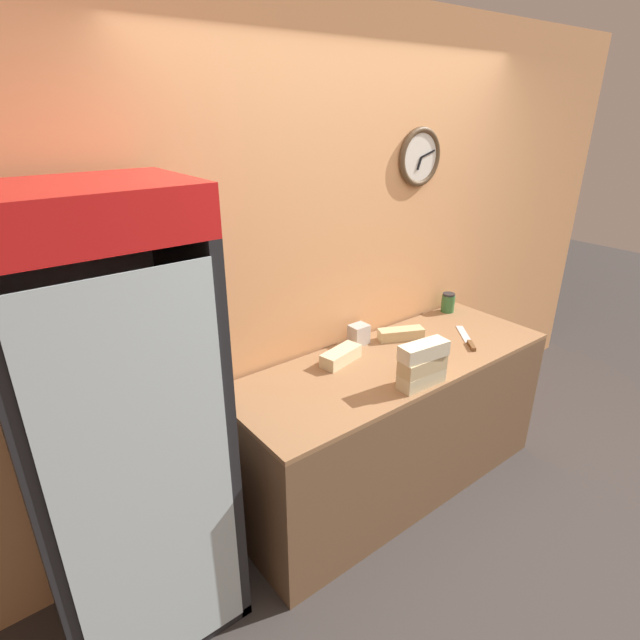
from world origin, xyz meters
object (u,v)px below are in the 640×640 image
Objects in this scene: sandwich_stack_top at (424,350)px; sandwich_flat_right at (401,334)px; chefs_knife at (468,341)px; napkin_dispenser at (359,334)px; sandwich_flat_left at (341,356)px; sandwich_stack_bottom at (421,378)px; sandwich_stack_middle at (423,364)px; condiment_jar at (448,303)px; beverage_cooler at (113,415)px.

sandwich_stack_top reaches higher than sandwich_flat_right.
chefs_knife is 0.67m from napkin_dispenser.
sandwich_flat_left is at bearing -153.93° from napkin_dispenser.
sandwich_stack_bottom is at bearing -69.59° from sandwich_flat_left.
sandwich_stack_bottom is 0.64m from chefs_knife.
sandwich_stack_bottom is at bearing 180.00° from sandwich_stack_top.
sandwich_stack_top is at bearing 0.00° from sandwich_stack_middle.
sandwich_stack_middle is 0.56m from sandwich_flat_right.
sandwich_stack_bottom is 2.01× the size of condiment_jar.
napkin_dispenser is at bearing 7.27° from beverage_cooler.
sandwich_flat_right is at bearing 54.40° from sandwich_stack_bottom.
sandwich_stack_middle is 1.07m from condiment_jar.
chefs_knife is at bearing 14.96° from sandwich_stack_top.
condiment_jar is at bearing -0.01° from napkin_dispenser.
napkin_dispenser is (-0.25, 0.11, 0.03)m from sandwich_flat_right.
sandwich_flat_left is at bearing 110.41° from sandwich_stack_top.
beverage_cooler is at bearing 165.12° from sandwich_stack_top.
chefs_knife is at bearing -36.29° from napkin_dispenser.
sandwich_stack_middle is 0.88× the size of chefs_knife.
beverage_cooler is 1.45m from sandwich_stack_top.
chefs_knife is at bearing -19.74° from sandwich_flat_left.
sandwich_stack_top is 0.58m from napkin_dispenser.
sandwich_stack_top is 2.28× the size of napkin_dispenser.
beverage_cooler is 7.34× the size of sandwich_stack_bottom.
sandwich_stack_top reaches higher than napkin_dispenser.
beverage_cooler reaches higher than chefs_knife.
napkin_dispenser is at bearing 143.71° from chefs_knife.
sandwich_flat_right is (0.48, 0.00, -0.00)m from sandwich_flat_left.
sandwich_flat_right is at bearing 54.40° from sandwich_stack_middle.
sandwich_flat_right is (1.72, 0.08, -0.17)m from beverage_cooler.
sandwich_flat_left is 0.95× the size of sandwich_flat_right.
sandwich_stack_top reaches higher than condiment_jar.
sandwich_stack_top is 0.90× the size of chefs_knife.
condiment_jar reaches higher than chefs_knife.
beverage_cooler is 7.32× the size of sandwich_stack_middle.
condiment_jar is (0.58, 0.11, 0.03)m from sandwich_flat_right.
sandwich_flat_left reaches higher than chefs_knife.
sandwich_flat_left is (-0.16, 0.44, -0.08)m from sandwich_stack_middle.
sandwich_flat_left is at bearing 3.30° from beverage_cooler.
condiment_jar is (2.30, 0.19, -0.13)m from beverage_cooler.
sandwich_stack_middle is at bearing -97.53° from napkin_dispenser.
sandwich_flat_right is 2.41× the size of napkin_dispenser.
chefs_knife is 0.50m from condiment_jar.
sandwich_stack_top reaches higher than sandwich_stack_bottom.
sandwich_flat_right reaches higher than chefs_knife.
condiment_jar is at bearing 6.23° from sandwich_flat_left.
sandwich_stack_bottom is 1.00× the size of sandwich_stack_middle.
sandwich_stack_bottom is 0.98× the size of sandwich_flat_left.
sandwich_flat_left is at bearing 160.26° from chefs_knife.
beverage_cooler is 1.25m from sandwich_flat_left.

